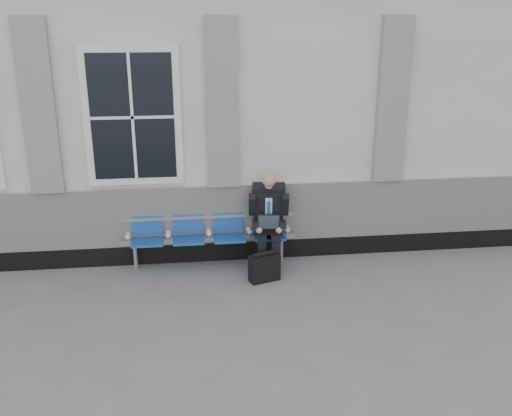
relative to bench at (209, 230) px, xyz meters
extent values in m
plane|color=slate|center=(-1.36, -1.32, -0.55)|extent=(70.00, 70.00, 0.00)
cube|color=silver|center=(-1.36, 2.18, 1.55)|extent=(14.00, 4.00, 4.20)
cube|color=black|center=(-1.36, 0.15, -0.40)|extent=(14.00, 0.10, 0.30)
cube|color=silver|center=(-1.36, 0.14, 0.20)|extent=(14.00, 0.08, 0.90)
cube|color=gray|center=(-2.26, 0.12, 1.85)|extent=(0.45, 0.14, 2.40)
cube|color=gray|center=(0.24, 0.12, 1.85)|extent=(0.45, 0.14, 2.40)
cube|color=gray|center=(2.74, 0.12, 1.85)|extent=(0.45, 0.14, 2.40)
cube|color=white|center=(-1.01, 0.14, 1.70)|extent=(1.35, 0.10, 1.95)
cube|color=black|center=(-1.01, 0.09, 1.70)|extent=(1.15, 0.02, 1.75)
cube|color=#9EA0A3|center=(0.00, -0.02, -0.13)|extent=(2.60, 0.07, 0.07)
cube|color=#9EA0A3|center=(0.00, 0.10, 0.18)|extent=(2.60, 0.05, 0.05)
cylinder|color=#9EA0A3|center=(-1.10, -0.02, -0.36)|extent=(0.06, 0.06, 0.39)
cylinder|color=#9EA0A3|center=(1.10, -0.02, -0.36)|extent=(0.06, 0.06, 0.39)
cube|color=#14449F|center=(-0.90, -0.10, -0.10)|extent=(0.46, 0.42, 0.07)
cube|color=#14449F|center=(-0.90, 0.11, 0.16)|extent=(0.46, 0.10, 0.40)
cube|color=#14449F|center=(-0.30, -0.10, -0.10)|extent=(0.46, 0.42, 0.07)
cube|color=#14449F|center=(-0.30, 0.11, 0.16)|extent=(0.46, 0.10, 0.40)
cube|color=#14449F|center=(0.30, -0.10, -0.10)|extent=(0.46, 0.42, 0.07)
cube|color=#14449F|center=(0.30, 0.11, 0.16)|extent=(0.46, 0.10, 0.40)
cube|color=#14449F|center=(0.90, -0.10, -0.10)|extent=(0.46, 0.42, 0.07)
cube|color=#14449F|center=(0.90, 0.11, 0.16)|extent=(0.46, 0.10, 0.40)
cylinder|color=white|center=(-1.18, -0.07, 0.00)|extent=(0.07, 0.12, 0.07)
cylinder|color=white|center=(-0.60, -0.07, 0.00)|extent=(0.07, 0.12, 0.07)
cylinder|color=white|center=(0.00, -0.07, 0.00)|extent=(0.07, 0.12, 0.07)
cylinder|color=white|center=(0.60, -0.07, 0.00)|extent=(0.07, 0.12, 0.07)
cylinder|color=white|center=(1.18, -0.07, 0.00)|extent=(0.07, 0.12, 0.07)
cube|color=black|center=(0.74, -0.47, -0.51)|extent=(0.14, 0.27, 0.09)
cube|color=black|center=(0.94, -0.50, -0.51)|extent=(0.14, 0.27, 0.09)
cube|color=black|center=(0.75, -0.41, -0.31)|extent=(0.14, 0.15, 0.47)
cube|color=black|center=(0.95, -0.44, -0.31)|extent=(0.14, 0.15, 0.47)
cube|color=black|center=(0.78, -0.19, -0.01)|extent=(0.20, 0.47, 0.14)
cube|color=black|center=(0.98, -0.22, -0.01)|extent=(0.20, 0.47, 0.14)
cube|color=black|center=(0.90, 0.00, 0.32)|extent=(0.46, 0.39, 0.64)
cube|color=#C2EAFF|center=(0.89, -0.12, 0.34)|extent=(0.11, 0.11, 0.36)
cube|color=#255EB0|center=(0.89, -0.13, 0.32)|extent=(0.05, 0.08, 0.30)
cube|color=black|center=(0.90, -0.03, 0.63)|extent=(0.51, 0.30, 0.15)
cylinder|color=tan|center=(0.89, -0.08, 0.70)|extent=(0.11, 0.11, 0.10)
sphere|color=tan|center=(0.89, -0.14, 0.80)|extent=(0.21, 0.21, 0.21)
cube|color=black|center=(0.65, -0.07, 0.40)|extent=(0.14, 0.30, 0.38)
cube|color=black|center=(1.13, -0.13, 0.40)|extent=(0.14, 0.30, 0.38)
cube|color=black|center=(0.67, -0.26, 0.16)|extent=(0.13, 0.32, 0.14)
cube|color=black|center=(1.07, -0.31, 0.16)|extent=(0.13, 0.32, 0.14)
sphere|color=tan|center=(0.71, -0.41, 0.12)|extent=(0.09, 0.09, 0.09)
sphere|color=tan|center=(0.99, -0.44, 0.12)|extent=(0.09, 0.09, 0.09)
cube|color=black|center=(0.86, -0.34, 0.07)|extent=(0.36, 0.27, 0.02)
cube|color=black|center=(0.87, -0.23, 0.18)|extent=(0.34, 0.13, 0.21)
cube|color=black|center=(0.87, -0.24, 0.18)|extent=(0.31, 0.11, 0.18)
cube|color=black|center=(0.75, -0.66, -0.36)|extent=(0.47, 0.31, 0.39)
cylinder|color=black|center=(0.75, -0.66, -0.14)|extent=(0.35, 0.18, 0.07)
camera|label=1|loc=(-0.26, -7.97, 3.09)|focal=40.00mm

